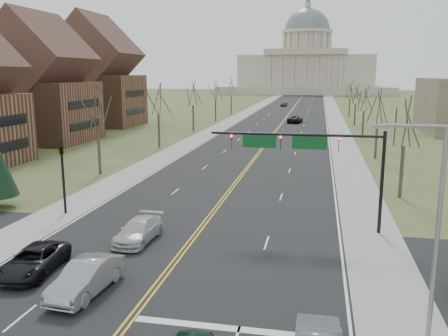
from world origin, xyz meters
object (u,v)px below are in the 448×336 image
at_px(car_far_nb, 295,119).
at_px(car_sb_outer_lead, 34,260).
at_px(street_light, 432,219).
at_px(signal_mast, 308,150).
at_px(car_sb_inner_second, 138,231).
at_px(car_sb_inner_lead, 86,277).
at_px(signal_left, 63,168).
at_px(car_far_sb, 284,104).

bearing_deg(car_far_nb, car_sb_outer_lead, 91.12).
bearing_deg(street_light, car_far_nb, 96.45).
distance_m(signal_mast, car_sb_inner_second, 12.92).
bearing_deg(car_sb_outer_lead, car_sb_inner_lead, -27.55).
xyz_separation_m(signal_left, street_light, (24.24, -13.50, 1.51)).
bearing_deg(car_far_nb, signal_mast, 101.49).
bearing_deg(street_light, signal_left, 150.88).
xyz_separation_m(signal_mast, car_sb_outer_lead, (-14.73, -10.82, -5.03)).
bearing_deg(car_sb_inner_second, signal_left, 151.51).
bearing_deg(car_far_sb, car_sb_inner_lead, -82.13).
xyz_separation_m(signal_left, car_far_sb, (7.97, 125.96, -2.94)).
height_order(car_sb_outer_lead, car_far_nb, car_far_nb).
bearing_deg(signal_left, car_sb_inner_lead, -56.53).
relative_size(car_sb_inner_lead, car_far_sb, 1.13).
height_order(car_sb_inner_lead, car_sb_inner_second, car_sb_inner_lead).
xyz_separation_m(street_light, car_sb_outer_lead, (-20.02, 2.68, -4.49)).
bearing_deg(car_sb_outer_lead, car_far_sb, 83.94).
bearing_deg(signal_mast, car_sb_inner_lead, -130.28).
xyz_separation_m(street_light, car_sb_inner_lead, (-15.93, 0.94, -4.38)).
bearing_deg(car_sb_inner_lead, signal_mast, 54.42).
bearing_deg(street_light, car_sb_inner_lead, 176.62).
distance_m(street_light, car_far_nb, 88.12).
height_order(signal_mast, car_far_nb, signal_mast).
bearing_deg(street_light, car_sb_inner_second, 151.87).
bearing_deg(street_light, car_sb_outer_lead, 172.37).
xyz_separation_m(street_light, car_sb_inner_second, (-16.16, 8.64, -4.49)).
distance_m(street_light, car_sb_inner_second, 18.86).
relative_size(street_light, car_far_sb, 2.02).
bearing_deg(signal_left, car_far_sb, 86.38).
height_order(street_light, car_sb_inner_lead, street_light).
xyz_separation_m(signal_left, car_sb_inner_second, (8.08, -4.86, -2.98)).
bearing_deg(street_light, car_far_sb, 96.65).
relative_size(signal_mast, car_sb_inner_second, 2.42).
xyz_separation_m(signal_mast, street_light, (5.29, -13.50, -0.54)).
xyz_separation_m(car_sb_outer_lead, car_far_nb, (10.13, 84.78, 0.09)).
bearing_deg(car_far_sb, signal_left, -85.89).
height_order(car_far_nb, car_far_sb, car_far_nb).
distance_m(car_sb_inner_second, car_far_sb, 130.83).
relative_size(signal_left, car_far_nb, 1.02).
relative_size(street_light, car_sb_inner_second, 1.81).
bearing_deg(car_sb_outer_lead, street_light, -12.12).
height_order(car_sb_inner_second, car_far_sb, car_far_sb).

